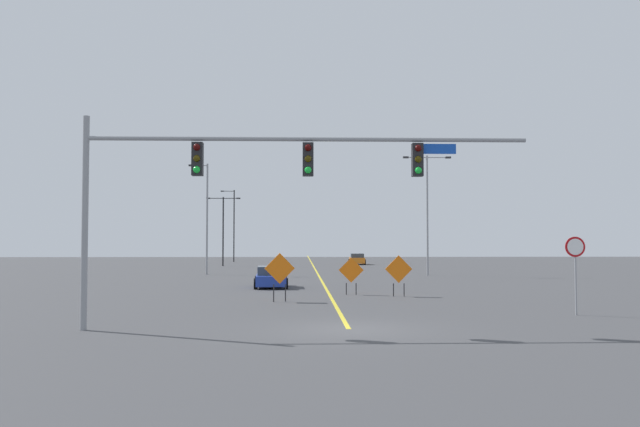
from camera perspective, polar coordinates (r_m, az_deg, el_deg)
The scene contains 13 objects.
ground at distance 20.77m, azimuth 2.52°, elevation -10.03°, with size 196.53×196.53×0.00m, color #444447.
road_centre_stripe at distance 75.19m, azimuth -0.60°, elevation -4.56°, with size 0.16×109.18×0.01m.
traffic_signal_assembly at distance 20.70m, azimuth -6.13°, elevation 3.74°, with size 13.98×0.44×6.67m.
stop_sign at distance 26.28m, azimuth 21.35°, elevation -3.79°, with size 0.76×0.07×2.92m.
street_lamp_near_left at distance 74.92m, azimuth -8.43°, elevation -0.97°, with size 3.86×0.24×7.82m.
street_lamp_far_right at distance 53.91m, azimuth 9.32°, elevation 0.70°, with size 3.92×0.24×9.77m.
street_lamp_mid_right at distance 90.42m, azimuth -7.57°, elevation -0.80°, with size 1.93×0.24×9.84m.
street_lamp_near_right at distance 55.56m, azimuth -9.90°, elevation -0.06°, with size 1.65×0.24×9.29m.
construction_sign_median_near at distance 34.01m, azimuth 2.73°, elevation -5.07°, with size 1.30×0.14×1.92m.
construction_sign_median_far at distance 33.12m, azimuth 6.86°, elevation -4.97°, with size 1.38×0.13×2.06m.
construction_sign_right_shoulder at distance 30.04m, azimuth -3.53°, elevation -4.99°, with size 1.38×0.34×2.22m.
car_blue_approaching at distance 39.44m, azimuth -4.30°, elevation -5.55°, with size 2.12×4.07×1.26m.
car_orange_far at distance 79.32m, azimuth 3.24°, elevation -3.99°, with size 2.01×3.99×1.33m.
Camera 1 is at (-1.54, -20.53, 2.73)m, focal length 36.76 mm.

